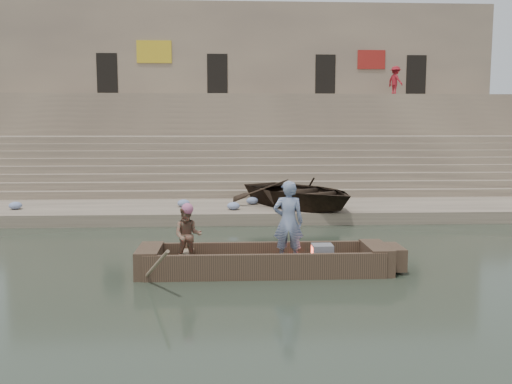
{
  "coord_description": "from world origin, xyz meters",
  "views": [
    {
      "loc": [
        -1.36,
        -11.65,
        3.25
      ],
      "look_at": [
        -0.56,
        3.74,
        1.4
      ],
      "focal_mm": 38.16,
      "sensor_mm": 36.0,
      "label": 1
    }
  ],
  "objects": [
    {
      "name": "standing_man",
      "position": [
        -0.02,
        0.23,
        1.15
      ],
      "size": [
        0.72,
        0.51,
        1.85
      ],
      "primitive_type": "imported",
      "rotation": [
        0.0,
        0.0,
        3.04
      ],
      "color": "navy",
      "rests_on": "main_rowboat"
    },
    {
      "name": "cloth_bundles",
      "position": [
        -0.53,
        7.73,
        0.53
      ],
      "size": [
        19.87,
        1.73,
        0.26
      ],
      "color": "#3F5999",
      "rests_on": "lower_landing"
    },
    {
      "name": "lower_landing",
      "position": [
        0.0,
        8.0,
        0.2
      ],
      "size": [
        32.0,
        4.0,
        0.4
      ],
      "primitive_type": "cube",
      "color": "gray",
      "rests_on": "ground"
    },
    {
      "name": "ground",
      "position": [
        0.0,
        0.0,
        0.0
      ],
      "size": [
        120.0,
        120.0,
        0.0
      ],
      "primitive_type": "plane",
      "color": "#283125",
      "rests_on": "ground"
    },
    {
      "name": "mid_landing",
      "position": [
        0.0,
        15.5,
        1.4
      ],
      "size": [
        32.0,
        3.0,
        2.8
      ],
      "primitive_type": "cube",
      "color": "gray",
      "rests_on": "ground"
    },
    {
      "name": "main_rowboat",
      "position": [
        -0.56,
        0.24,
        0.11
      ],
      "size": [
        5.0,
        1.3,
        0.22
      ],
      "primitive_type": "cube",
      "color": "brown",
      "rests_on": "ground"
    },
    {
      "name": "rowboat_trim",
      "position": [
        -0.35,
        0.23,
        0.31
      ],
      "size": [
        6.04,
        2.63,
        1.98
      ],
      "color": "brown",
      "rests_on": "ground"
    },
    {
      "name": "upper_landing",
      "position": [
        0.0,
        22.5,
        2.6
      ],
      "size": [
        32.0,
        3.0,
        5.2
      ],
      "primitive_type": "cube",
      "color": "gray",
      "rests_on": "ground"
    },
    {
      "name": "beached_rowboat",
      "position": [
        1.19,
        7.5,
        0.92
      ],
      "size": [
        5.73,
        6.17,
        1.04
      ],
      "primitive_type": "imported",
      "rotation": [
        0.0,
        0.0,
        0.57
      ],
      "color": "#2D2116",
      "rests_on": "lower_landing"
    },
    {
      "name": "ghat_steps",
      "position": [
        0.0,
        17.19,
        1.8
      ],
      "size": [
        32.0,
        11.0,
        5.2
      ],
      "color": "gray",
      "rests_on": "ground"
    },
    {
      "name": "building_wall",
      "position": [
        0.0,
        26.5,
        5.6
      ],
      "size": [
        32.0,
        5.07,
        11.2
      ],
      "color": "#9F876B",
      "rests_on": "ground"
    },
    {
      "name": "television",
      "position": [
        0.74,
        0.24,
        0.42
      ],
      "size": [
        0.46,
        0.42,
        0.4
      ],
      "color": "slate",
      "rests_on": "main_rowboat"
    },
    {
      "name": "rowing_man",
      "position": [
        -2.25,
        0.15,
        0.87
      ],
      "size": [
        0.64,
        0.5,
        1.31
      ],
      "primitive_type": "imported",
      "rotation": [
        0.0,
        0.0,
        -0.02
      ],
      "color": "#236B4A",
      "rests_on": "main_rowboat"
    },
    {
      "name": "pedestrian",
      "position": [
        9.1,
        22.28,
        6.1
      ],
      "size": [
        1.09,
        1.34,
        1.81
      ],
      "primitive_type": "imported",
      "rotation": [
        0.0,
        0.0,
        1.99
      ],
      "color": "maroon",
      "rests_on": "upper_landing"
    }
  ]
}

